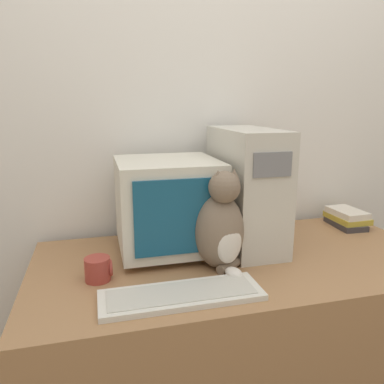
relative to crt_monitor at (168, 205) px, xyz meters
name	(u,v)px	position (x,y,z in m)	size (l,w,h in m)	color
wall_back	(208,116)	(0.25, 0.29, 0.33)	(7.00, 0.05, 2.50)	silver
desk	(237,342)	(0.25, -0.14, -0.56)	(1.54, 0.74, 0.73)	#9E7047
crt_monitor	(168,205)	(0.00, 0.00, 0.00)	(0.38, 0.39, 0.37)	beige
computer_tower	(246,188)	(0.32, -0.01, 0.05)	(0.20, 0.45, 0.48)	beige
keyboard	(182,295)	(-0.03, -0.38, -0.18)	(0.50, 0.16, 0.02)	silver
cat	(221,228)	(0.15, -0.20, -0.04)	(0.29, 0.25, 0.36)	#7A6651
book_stack	(347,218)	(0.89, 0.09, -0.15)	(0.15, 0.21, 0.08)	#383333
pen	(151,288)	(-0.12, -0.30, -0.19)	(0.15, 0.01, 0.01)	black
mug	(98,269)	(-0.28, -0.19, -0.15)	(0.09, 0.09, 0.08)	#9E382D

